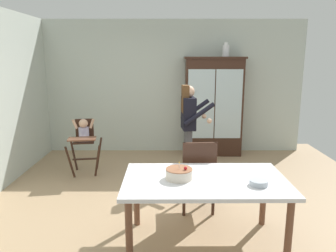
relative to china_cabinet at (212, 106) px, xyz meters
The scene contains 10 objects.
ground_plane 2.69m from the china_cabinet, 108.82° to the right, with size 6.24×6.24×0.00m, color tan.
wall_back 0.92m from the china_cabinet, 161.89° to the left, with size 5.32×0.06×2.70m, color beige.
china_cabinet is the anchor object (origin of this frame).
ceramic_vase 1.12m from the china_cabinet, ahead, with size 0.13×0.13×0.27m.
high_chair_with_toddler 2.61m from the china_cabinet, 154.31° to the right, with size 0.65×0.74×0.95m.
adult_person 1.41m from the china_cabinet, 113.89° to the right, with size 0.53×0.52×1.53m.
dining_table 3.32m from the china_cabinet, 99.19° to the right, with size 1.69×0.99×0.74m.
birthday_cake 3.36m from the china_cabinet, 103.71° to the right, with size 0.28×0.28×0.19m.
serving_bowl 3.44m from the china_cabinet, 90.35° to the right, with size 0.18×0.18×0.06m, color #B2BCC6.
dining_chair_far_side 2.64m from the china_cabinet, 101.70° to the right, with size 0.46×0.46×0.96m.
Camera 1 is at (-0.10, -4.01, 1.98)m, focal length 34.29 mm.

